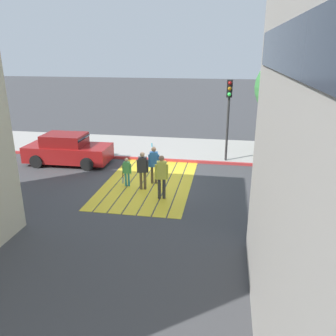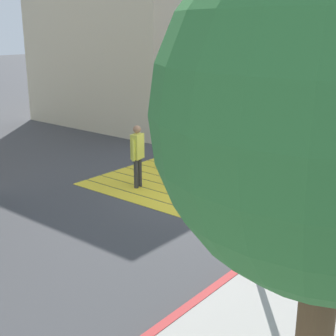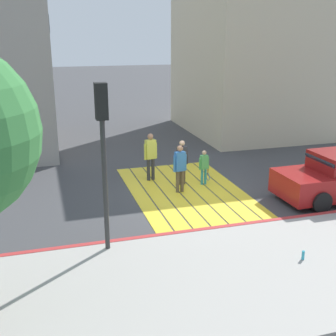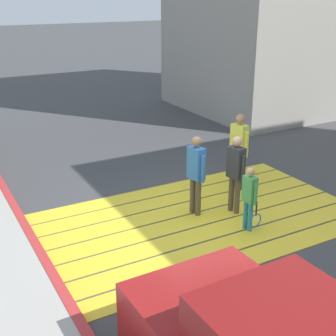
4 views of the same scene
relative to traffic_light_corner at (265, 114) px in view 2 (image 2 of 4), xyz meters
name	(u,v)px [view 2 (image 2 of 4)]	position (x,y,z in m)	size (l,w,h in m)	color
ground_plane	(201,191)	(3.58, -3.34, -3.04)	(120.00, 120.00, 0.00)	#424244
crosswalk_stripes	(201,190)	(3.58, -3.34, -3.03)	(6.40, 3.80, 0.01)	yellow
curb_painted	(313,217)	(0.33, -3.34, -2.97)	(0.16, 40.00, 0.13)	#BC3333
building_far_south	(138,28)	(12.08, -10.05, 1.26)	(8.00, 7.04, 8.59)	beige
traffic_light_corner	(265,114)	(0.00, 0.00, 0.00)	(0.39, 0.28, 4.24)	#2D2D2D
street_tree	(327,120)	(-2.10, 2.88, 0.59)	(3.20, 3.20, 5.32)	brown
pedestrian_adult_lead	(196,159)	(3.59, -3.08, -2.06)	(0.26, 0.49, 1.68)	brown
pedestrian_adult_trailing	(137,152)	(5.14, -2.44, -1.99)	(0.29, 0.52, 1.79)	#333338
pedestrian_adult_side	(181,152)	(4.33, -3.40, -2.08)	(0.26, 0.48, 1.65)	brown
pedestrian_child_with_racket	(203,156)	(4.10, -4.17, -2.31)	(0.28, 0.40, 1.29)	teal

